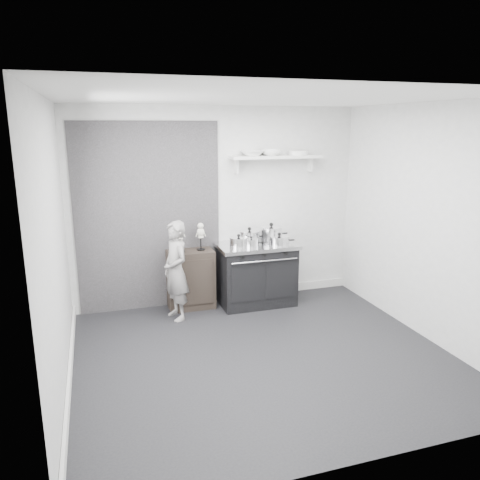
# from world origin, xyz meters

# --- Properties ---
(ground) EXTENTS (4.00, 4.00, 0.00)m
(ground) POSITION_xyz_m (0.00, 0.00, 0.00)
(ground) COLOR black
(ground) RESTS_ON ground
(room_shell) EXTENTS (4.02, 3.62, 2.71)m
(room_shell) POSITION_xyz_m (-0.09, 0.15, 1.64)
(room_shell) COLOR #B8B7B5
(room_shell) RESTS_ON ground
(wall_shelf) EXTENTS (1.30, 0.26, 0.24)m
(wall_shelf) POSITION_xyz_m (0.80, 1.68, 2.01)
(wall_shelf) COLOR silver
(wall_shelf) RESTS_ON room_shell
(stove) EXTENTS (1.08, 0.67, 0.86)m
(stove) POSITION_xyz_m (0.45, 1.48, 0.43)
(stove) COLOR black
(stove) RESTS_ON ground
(side_cabinet) EXTENTS (0.62, 0.36, 0.80)m
(side_cabinet) POSITION_xyz_m (-0.45, 1.61, 0.40)
(side_cabinet) COLOR black
(side_cabinet) RESTS_ON ground
(child) EXTENTS (0.42, 0.53, 1.29)m
(child) POSITION_xyz_m (-0.70, 1.29, 0.64)
(child) COLOR gray
(child) RESTS_ON ground
(pot_front_left) EXTENTS (0.33, 0.25, 0.18)m
(pot_front_left) POSITION_xyz_m (0.17, 1.38, 0.93)
(pot_front_left) COLOR silver
(pot_front_left) RESTS_ON stove
(pot_back_left) EXTENTS (0.37, 0.29, 0.22)m
(pot_back_left) POSITION_xyz_m (0.38, 1.57, 0.95)
(pot_back_left) COLOR silver
(pot_back_left) RESTS_ON stove
(pot_back_right) EXTENTS (0.40, 0.32, 0.26)m
(pot_back_right) POSITION_xyz_m (0.70, 1.57, 0.97)
(pot_back_right) COLOR silver
(pot_back_right) RESTS_ON stove
(pot_front_right) EXTENTS (0.36, 0.27, 0.17)m
(pot_front_right) POSITION_xyz_m (0.72, 1.33, 0.93)
(pot_front_right) COLOR silver
(pot_front_right) RESTS_ON stove
(pot_front_center) EXTENTS (0.27, 0.19, 0.15)m
(pot_front_center) POSITION_xyz_m (0.33, 1.33, 0.92)
(pot_front_center) COLOR silver
(pot_front_center) RESTS_ON stove
(skeleton_full) EXTENTS (0.13, 0.08, 0.45)m
(skeleton_full) POSITION_xyz_m (-0.58, 1.61, 1.03)
(skeleton_full) COLOR silver
(skeleton_full) RESTS_ON side_cabinet
(skeleton_torso) EXTENTS (0.12, 0.08, 0.43)m
(skeleton_torso) POSITION_xyz_m (-0.30, 1.61, 1.02)
(skeleton_torso) COLOR silver
(skeleton_torso) RESTS_ON side_cabinet
(bowl_large) EXTENTS (0.29, 0.29, 0.07)m
(bowl_large) POSITION_xyz_m (0.45, 1.67, 2.08)
(bowl_large) COLOR white
(bowl_large) RESTS_ON wall_shelf
(bowl_small) EXTENTS (0.27, 0.27, 0.09)m
(bowl_small) POSITION_xyz_m (0.72, 1.67, 2.08)
(bowl_small) COLOR white
(bowl_small) RESTS_ON wall_shelf
(plate_stack) EXTENTS (0.27, 0.27, 0.06)m
(plate_stack) POSITION_xyz_m (1.13, 1.67, 2.07)
(plate_stack) COLOR silver
(plate_stack) RESTS_ON wall_shelf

